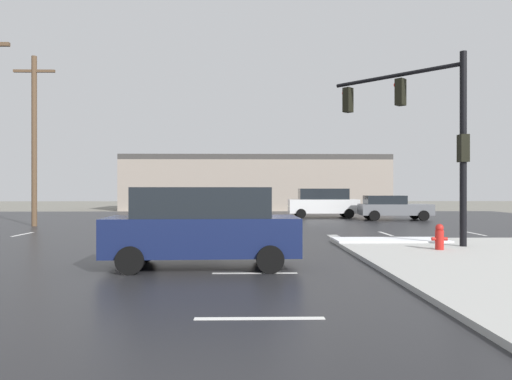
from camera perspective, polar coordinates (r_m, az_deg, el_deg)
The scene contains 11 objects.
ground_plane at distance 21.48m, azimuth -0.62°, elevation -5.26°, with size 120.00×120.00×0.00m, color slate.
road_asphalt at distance 21.48m, azimuth -0.62°, elevation -5.23°, with size 44.00×44.00×0.02m, color #232326.
snow_strip_curbside at distance 18.24m, azimuth 15.50°, elevation -5.68°, with size 4.00×1.60×0.06m, color white.
lane_markings at distance 20.16m, azimuth 2.86°, elevation -5.54°, with size 36.15×36.15×0.01m.
traffic_signal_mast at distance 17.84m, azimuth 19.22°, elevation 7.65°, with size 3.65×3.72×6.37m.
fire_hydrant at distance 16.00m, azimuth 20.80°, elevation -5.17°, with size 0.48×0.26×0.79m.
strip_building_background at distance 48.05m, azimuth -0.08°, elevation 0.82°, with size 25.17×8.00×5.23m.
suv_navy at distance 12.37m, azimuth -6.29°, elevation -4.13°, with size 4.89×2.30×2.03m.
sedan_grey at distance 32.33m, azimuth 15.77°, elevation -1.95°, with size 4.59×2.15×1.58m.
suv_white at distance 34.11m, azimuth 7.90°, elevation -1.45°, with size 4.87×2.23×2.03m.
utility_pole_far at distance 28.64m, azimuth -24.66°, elevation 5.65°, with size 2.20×0.28×9.14m.
Camera 1 is at (-0.20, -21.39, 2.00)m, focal length 33.96 mm.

